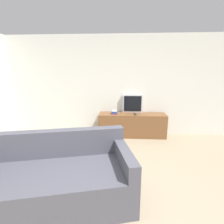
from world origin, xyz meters
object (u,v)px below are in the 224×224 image
(tv_stand, at_px, (132,125))
(remote_on_stand, at_px, (135,114))
(television, at_px, (133,103))
(book_stack, at_px, (114,112))
(couch, at_px, (52,181))

(tv_stand, bearing_deg, remote_on_stand, -46.11)
(television, xyz_separation_m, remote_on_stand, (0.05, -0.26, -0.23))
(television, height_order, book_stack, television)
(couch, xyz_separation_m, remote_on_stand, (1.21, 2.42, 0.32))
(couch, bearing_deg, tv_stand, 51.36)
(couch, bearing_deg, television, 52.71)
(television, relative_size, remote_on_stand, 2.93)
(book_stack, xyz_separation_m, remote_on_stand, (0.53, -0.05, -0.03))
(book_stack, bearing_deg, tv_stand, 2.21)
(remote_on_stand, bearing_deg, couch, -116.65)
(tv_stand, relative_size, remote_on_stand, 9.45)
(tv_stand, height_order, remote_on_stand, remote_on_stand)
(couch, distance_m, remote_on_stand, 2.72)
(couch, bearing_deg, remote_on_stand, 49.51)
(tv_stand, distance_m, couch, 2.73)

